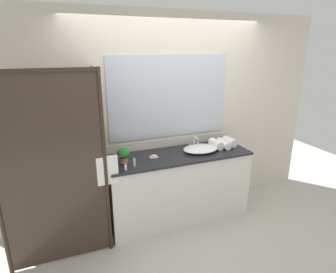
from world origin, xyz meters
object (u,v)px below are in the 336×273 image
object	(u,v)px
faucet	(194,143)
amenity_bottle_conditioner	(126,167)
rolled_towel_near_edge	(230,142)
amenity_bottle_lotion	(134,163)
rolled_towel_middle	(224,144)
sink_basin	(201,149)
potted_plant	(123,154)
rolled_towel_far_edge	(216,144)
soap_dish	(154,156)

from	to	relation	value
faucet	amenity_bottle_conditioner	bearing A→B (deg)	-159.11
amenity_bottle_conditioner	rolled_towel_near_edge	distance (m)	1.51
amenity_bottle_lotion	rolled_towel_near_edge	world-z (taller)	rolled_towel_near_edge
amenity_bottle_lotion	rolled_towel_middle	xyz separation A→B (m)	(1.26, 0.18, 0.00)
amenity_bottle_lotion	rolled_towel_middle	world-z (taller)	amenity_bottle_lotion
sink_basin	faucet	xyz separation A→B (m)	(0.00, 0.17, 0.02)
faucet	amenity_bottle_conditioner	world-z (taller)	faucet
rolled_towel_near_edge	rolled_towel_middle	bearing A→B (deg)	-168.25
sink_basin	amenity_bottle_lotion	bearing A→B (deg)	-170.21
potted_plant	rolled_towel_far_edge	xyz separation A→B (m)	(1.24, 0.03, -0.04)
sink_basin	rolled_towel_near_edge	xyz separation A→B (m)	(0.46, 0.04, 0.02)
sink_basin	soap_dish	xyz separation A→B (m)	(-0.63, 0.02, -0.02)
amenity_bottle_conditioner	rolled_towel_far_edge	world-z (taller)	rolled_towel_far_edge
faucet	amenity_bottle_lotion	world-z (taller)	faucet
faucet	rolled_towel_middle	xyz separation A→B (m)	(0.35, -0.15, -0.00)
faucet	rolled_towel_near_edge	xyz separation A→B (m)	(0.46, -0.13, 0.01)
soap_dish	rolled_towel_near_edge	world-z (taller)	rolled_towel_near_edge
faucet	soap_dish	size ratio (longest dim) A/B	1.70
faucet	rolled_towel_middle	size ratio (longest dim) A/B	0.66
potted_plant	amenity_bottle_lotion	size ratio (longest dim) A/B	1.76
amenity_bottle_conditioner	rolled_towel_middle	size ratio (longest dim) A/B	0.30
faucet	rolled_towel_far_edge	bearing A→B (deg)	-31.13
rolled_towel_middle	rolled_towel_near_edge	bearing A→B (deg)	11.75
faucet	rolled_towel_middle	distance (m)	0.38
sink_basin	rolled_towel_near_edge	bearing A→B (deg)	5.43
sink_basin	soap_dish	bearing A→B (deg)	178.19
amenity_bottle_conditioner	amenity_bottle_lotion	distance (m)	0.13
soap_dish	rolled_towel_middle	distance (m)	0.98
amenity_bottle_lotion	rolled_towel_far_edge	xyz separation A→B (m)	(1.15, 0.18, 0.01)
rolled_towel_middle	amenity_bottle_lotion	bearing A→B (deg)	-171.97
potted_plant	faucet	bearing A→B (deg)	9.91
potted_plant	amenity_bottle_conditioner	size ratio (longest dim) A/B	2.29
potted_plant	rolled_towel_far_edge	bearing A→B (deg)	1.28
rolled_towel_near_edge	rolled_towel_middle	xyz separation A→B (m)	(-0.11, -0.02, -0.01)
sink_basin	rolled_towel_near_edge	world-z (taller)	rolled_towel_near_edge
sink_basin	rolled_towel_far_edge	xyz separation A→B (m)	(0.24, 0.03, 0.02)
amenity_bottle_conditioner	amenity_bottle_lotion	xyz separation A→B (m)	(0.11, 0.06, 0.01)
soap_dish	amenity_bottle_conditioner	distance (m)	0.46
amenity_bottle_lotion	rolled_towel_middle	bearing A→B (deg)	8.03
rolled_towel_near_edge	rolled_towel_far_edge	world-z (taller)	same
sink_basin	amenity_bottle_lotion	size ratio (longest dim) A/B	4.57
amenity_bottle_conditioner	rolled_towel_near_edge	xyz separation A→B (m)	(1.49, 0.26, 0.02)
amenity_bottle_conditioner	sink_basin	bearing A→B (deg)	12.01
soap_dish	rolled_towel_far_edge	xyz separation A→B (m)	(0.87, 0.01, 0.04)
amenity_bottle_lotion	rolled_towel_near_edge	distance (m)	1.39
amenity_bottle_lotion	rolled_towel_middle	size ratio (longest dim) A/B	0.39
amenity_bottle_conditioner	rolled_towel_middle	world-z (taller)	rolled_towel_middle
amenity_bottle_lotion	faucet	bearing A→B (deg)	19.92
soap_dish	potted_plant	bearing A→B (deg)	-176.78
potted_plant	rolled_towel_far_edge	world-z (taller)	potted_plant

